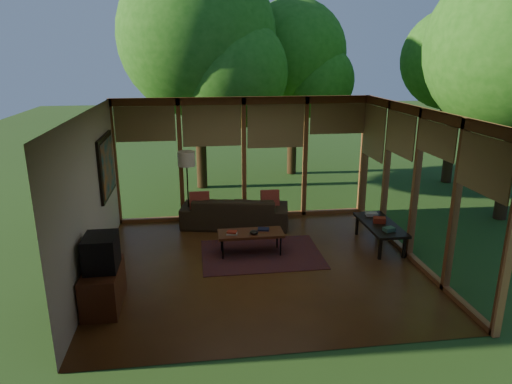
{
  "coord_description": "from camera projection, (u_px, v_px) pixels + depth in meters",
  "views": [
    {
      "loc": [
        -1.07,
        -7.23,
        3.55
      ],
      "look_at": [
        0.02,
        0.7,
        1.14
      ],
      "focal_mm": 32.0,
      "sensor_mm": 36.0,
      "label": 1
    }
  ],
  "objects": [
    {
      "name": "side_console",
      "position": [
        380.0,
        226.0,
        8.73
      ],
      "size": [
        0.6,
        1.4,
        0.46
      ],
      "color": "black",
      "rests_on": "floor"
    },
    {
      "name": "floor_lamp",
      "position": [
        187.0,
        163.0,
        9.4
      ],
      "size": [
        0.36,
        0.36,
        1.65
      ],
      "color": "black",
      "rests_on": "floor"
    },
    {
      "name": "ct_book_side",
      "position": [
        263.0,
        229.0,
        8.48
      ],
      "size": [
        0.24,
        0.2,
        0.03
      ],
      "primitive_type": "cube",
      "rotation": [
        0.0,
        0.0,
        -0.23
      ],
      "color": "black",
      "rests_on": "coffee_table"
    },
    {
      "name": "ct_book_upper",
      "position": [
        232.0,
        232.0,
        8.27
      ],
      "size": [
        0.2,
        0.18,
        0.03
      ],
      "primitive_type": "cube",
      "rotation": [
        0.0,
        0.0,
        -0.33
      ],
      "color": "maroon",
      "rests_on": "coffee_table"
    },
    {
      "name": "exterior_lawn",
      "position": [
        445.0,
        156.0,
        16.66
      ],
      "size": [
        40.0,
        40.0,
        0.0
      ],
      "primitive_type": "plane",
      "color": "#2A4F1D",
      "rests_on": "ground"
    },
    {
      "name": "ceiling",
      "position": [
        261.0,
        111.0,
        7.24
      ],
      "size": [
        5.5,
        5.5,
        0.0
      ],
      "primitive_type": "plane",
      "rotation": [
        3.14,
        0.0,
        0.0
      ],
      "color": "white",
      "rests_on": "ground"
    },
    {
      "name": "console_book_a",
      "position": [
        389.0,
        229.0,
        8.33
      ],
      "size": [
        0.22,
        0.19,
        0.07
      ],
      "primitive_type": "cube",
      "rotation": [
        0.0,
        0.0,
        0.25
      ],
      "color": "#365F4B",
      "rests_on": "side_console"
    },
    {
      "name": "pillow_left",
      "position": [
        200.0,
        202.0,
        9.57
      ],
      "size": [
        0.42,
        0.22,
        0.44
      ],
      "primitive_type": "cube",
      "rotation": [
        -0.21,
        0.0,
        0.0
      ],
      "color": "maroon",
      "rests_on": "sofa"
    },
    {
      "name": "wall_left",
      "position": [
        90.0,
        199.0,
        7.27
      ],
      "size": [
        0.04,
        5.0,
        2.7
      ],
      "primitive_type": "cube",
      "color": "silver",
      "rests_on": "ground"
    },
    {
      "name": "coffee_table",
      "position": [
        251.0,
        234.0,
        8.38
      ],
      "size": [
        1.2,
        0.5,
        0.43
      ],
      "color": "#5C2C19",
      "rests_on": "floor"
    },
    {
      "name": "sofa",
      "position": [
        235.0,
        211.0,
        9.79
      ],
      "size": [
        2.39,
        1.31,
        0.66
      ],
      "primitive_type": "imported",
      "rotation": [
        0.0,
        0.0,
        2.94
      ],
      "color": "#332719",
      "rests_on": "floor"
    },
    {
      "name": "media_cabinet",
      "position": [
        103.0,
        287.0,
        6.66
      ],
      "size": [
        0.5,
        1.0,
        0.6
      ],
      "primitive_type": "cube",
      "color": "#5C2C19",
      "rests_on": "floor"
    },
    {
      "name": "tree_far",
      "position": [
        451.0,
        60.0,
        12.29
      ],
      "size": [
        2.69,
        2.69,
        4.78
      ],
      "color": "#392614",
      "rests_on": "ground"
    },
    {
      "name": "console_book_b",
      "position": [
        379.0,
        220.0,
        8.75
      ],
      "size": [
        0.27,
        0.23,
        0.1
      ],
      "primitive_type": "cube",
      "rotation": [
        0.0,
        0.0,
        -0.31
      ],
      "color": "maroon",
      "rests_on": "side_console"
    },
    {
      "name": "window_wall_back",
      "position": [
        244.0,
        159.0,
        10.0
      ],
      "size": [
        5.5,
        0.12,
        2.7
      ],
      "primitive_type": "cube",
      "color": "brown",
      "rests_on": "ground"
    },
    {
      "name": "television",
      "position": [
        101.0,
        252.0,
        6.5
      ],
      "size": [
        0.45,
        0.55,
        0.5
      ],
      "primitive_type": "cube",
      "color": "black",
      "rests_on": "media_cabinet"
    },
    {
      "name": "tree_ne",
      "position": [
        293.0,
        54.0,
        13.31
      ],
      "size": [
        3.06,
        3.06,
        5.13
      ],
      "color": "#392614",
      "rests_on": "ground"
    },
    {
      "name": "wall_front",
      "position": [
        292.0,
        254.0,
        5.26
      ],
      "size": [
        5.5,
        0.04,
        2.7
      ],
      "primitive_type": "cube",
      "color": "silver",
      "rests_on": "ground"
    },
    {
      "name": "pillow_right",
      "position": [
        270.0,
        199.0,
        9.77
      ],
      "size": [
        0.39,
        0.21,
        0.41
      ],
      "primitive_type": "cube",
      "rotation": [
        -0.21,
        0.0,
        0.0
      ],
      "color": "maroon",
      "rests_on": "sofa"
    },
    {
      "name": "ct_bowl",
      "position": [
        254.0,
        232.0,
        8.27
      ],
      "size": [
        0.16,
        0.16,
        0.07
      ],
      "primitive_type": "ellipsoid",
      "color": "black",
      "rests_on": "coffee_table"
    },
    {
      "name": "rug",
      "position": [
        262.0,
        254.0,
        8.45
      ],
      "size": [
        2.2,
        1.56,
        0.01
      ],
      "primitive_type": "cube",
      "color": "maroon",
      "rests_on": "floor"
    },
    {
      "name": "floor",
      "position": [
        260.0,
        265.0,
        8.02
      ],
      "size": [
        5.5,
        5.5,
        0.0
      ],
      "primitive_type": "plane",
      "color": "brown",
      "rests_on": "ground"
    },
    {
      "name": "window_wall_right",
      "position": [
        416.0,
        186.0,
        7.99
      ],
      "size": [
        0.12,
        5.0,
        2.7
      ],
      "primitive_type": "cube",
      "color": "brown",
      "rests_on": "ground"
    },
    {
      "name": "ct_book_lower",
      "position": [
        232.0,
        233.0,
        8.27
      ],
      "size": [
        0.22,
        0.17,
        0.03
      ],
      "primitive_type": "cube",
      "rotation": [
        0.0,
        0.0,
        -0.13
      ],
      "color": "#B6ADA5",
      "rests_on": "coffee_table"
    },
    {
      "name": "console_book_c",
      "position": [
        371.0,
        214.0,
        9.14
      ],
      "size": [
        0.25,
        0.2,
        0.06
      ],
      "primitive_type": "cube",
      "rotation": [
        0.0,
        0.0,
        -0.18
      ],
      "color": "#B6ADA5",
      "rests_on": "side_console"
    },
    {
      "name": "wall_painting",
      "position": [
        107.0,
        166.0,
        8.55
      ],
      "size": [
        0.06,
        1.35,
        1.15
      ],
      "color": "black",
      "rests_on": "wall_left"
    },
    {
      "name": "tree_nw",
      "position": [
        197.0,
        37.0,
        11.67
      ],
      "size": [
        4.07,
        4.07,
        6.02
      ],
      "color": "#392614",
      "rests_on": "ground"
    }
  ]
}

